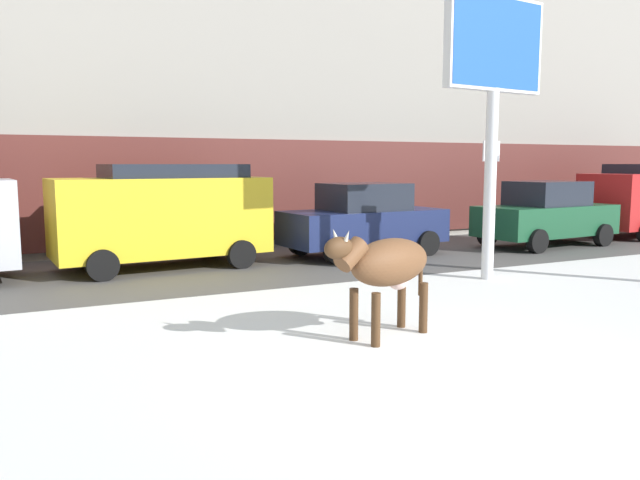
# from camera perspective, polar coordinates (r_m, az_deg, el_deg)

# --- Properties ---
(ground_plane) EXTENTS (120.00, 120.00, 0.00)m
(ground_plane) POSITION_cam_1_polar(r_m,az_deg,el_deg) (7.14, 13.02, -12.17)
(ground_plane) COLOR white
(road_strip) EXTENTS (60.00, 5.60, 0.01)m
(road_strip) POSITION_cam_1_polar(r_m,az_deg,el_deg) (14.24, -8.12, -2.43)
(road_strip) COLOR #514F4C
(road_strip) RESTS_ON ground
(building_facade) EXTENTS (44.00, 6.10, 13.00)m
(building_facade) POSITION_cam_1_polar(r_m,az_deg,el_deg) (20.12, -13.89, 18.76)
(building_facade) COLOR gray
(building_facade) RESTS_ON ground
(cow_brown) EXTENTS (1.93, 0.98, 1.54)m
(cow_brown) POSITION_cam_1_polar(r_m,az_deg,el_deg) (8.29, 6.15, -2.28)
(cow_brown) COLOR brown
(cow_brown) RESTS_ON ground
(billboard) EXTENTS (2.53, 0.49, 5.56)m
(billboard) POSITION_cam_1_polar(r_m,az_deg,el_deg) (12.99, 15.79, 15.58)
(billboard) COLOR silver
(billboard) RESTS_ON ground
(car_yellow_van) EXTENTS (4.74, 2.40, 2.32)m
(car_yellow_van) POSITION_cam_1_polar(r_m,az_deg,el_deg) (14.22, -14.29, 2.44)
(car_yellow_van) COLOR gold
(car_yellow_van) RESTS_ON ground
(car_navy_sedan) EXTENTS (4.33, 2.24, 1.84)m
(car_navy_sedan) POSITION_cam_1_polar(r_m,az_deg,el_deg) (15.77, 4.06, 1.85)
(car_navy_sedan) COLOR #19234C
(car_navy_sedan) RESTS_ON ground
(car_darkgreen_sedan) EXTENTS (4.33, 2.24, 1.84)m
(car_darkgreen_sedan) POSITION_cam_1_polar(r_m,az_deg,el_deg) (18.67, 20.11, 2.25)
(car_darkgreen_sedan) COLOR #194C2D
(car_darkgreen_sedan) RESTS_ON ground
(pedestrian_near_billboard) EXTENTS (0.36, 0.24, 1.73)m
(pedestrian_near_billboard) POSITION_cam_1_polar(r_m,az_deg,el_deg) (16.68, -18.72, 1.68)
(pedestrian_near_billboard) COLOR #282833
(pedestrian_near_billboard) RESTS_ON ground
(pedestrian_by_cars) EXTENTS (0.36, 0.24, 1.73)m
(pedestrian_by_cars) POSITION_cam_1_polar(r_m,az_deg,el_deg) (18.95, 3.22, 2.64)
(pedestrian_by_cars) COLOR #282833
(pedestrian_by_cars) RESTS_ON ground
(pedestrian_far_left) EXTENTS (0.36, 0.24, 1.73)m
(pedestrian_far_left) POSITION_cam_1_polar(r_m,az_deg,el_deg) (19.50, 6.01, 2.74)
(pedestrian_far_left) COLOR #282833
(pedestrian_far_left) RESTS_ON ground
(street_sign) EXTENTS (0.44, 0.08, 2.82)m
(street_sign) POSITION_cam_1_polar(r_m,az_deg,el_deg) (14.03, 15.38, 4.10)
(street_sign) COLOR gray
(street_sign) RESTS_ON ground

